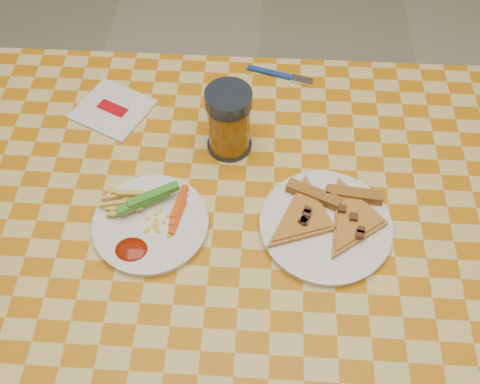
# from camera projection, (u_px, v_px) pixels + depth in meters

# --- Properties ---
(ground) EXTENTS (8.00, 8.00, 0.00)m
(ground) POSITION_uv_depth(u_px,v_px,m) (241.00, 365.00, 1.54)
(ground) COLOR beige
(ground) RESTS_ON ground
(table) EXTENTS (1.28, 0.88, 0.76)m
(table) POSITION_uv_depth(u_px,v_px,m) (242.00, 251.00, 0.98)
(table) COLOR white
(table) RESTS_ON ground
(plate_left) EXTENTS (0.22, 0.22, 0.01)m
(plate_left) POSITION_uv_depth(u_px,v_px,m) (151.00, 224.00, 0.92)
(plate_left) COLOR white
(plate_left) RESTS_ON table
(plate_right) EXTENTS (0.27, 0.27, 0.01)m
(plate_right) POSITION_uv_depth(u_px,v_px,m) (325.00, 226.00, 0.91)
(plate_right) COLOR white
(plate_right) RESTS_ON table
(fries_veggies) EXTENTS (0.16, 0.15, 0.04)m
(fries_veggies) POSITION_uv_depth(u_px,v_px,m) (146.00, 212.00, 0.91)
(fries_veggies) COLOR #E8C149
(fries_veggies) RESTS_ON plate_left
(pizza_slices) EXTENTS (0.24, 0.22, 0.02)m
(pizza_slices) POSITION_uv_depth(u_px,v_px,m) (328.00, 215.00, 0.91)
(pizza_slices) COLOR gold
(pizza_slices) RESTS_ON plate_right
(drink_glass) EXTENTS (0.09, 0.09, 0.14)m
(drink_glass) POSITION_uv_depth(u_px,v_px,m) (229.00, 121.00, 0.97)
(drink_glass) COLOR black
(drink_glass) RESTS_ON table
(napkin) EXTENTS (0.18, 0.17, 0.01)m
(napkin) POSITION_uv_depth(u_px,v_px,m) (113.00, 109.00, 1.07)
(napkin) COLOR silver
(napkin) RESTS_ON table
(fork) EXTENTS (0.14, 0.05, 0.01)m
(fork) POSITION_uv_depth(u_px,v_px,m) (281.00, 75.00, 1.13)
(fork) COLOR navy
(fork) RESTS_ON table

